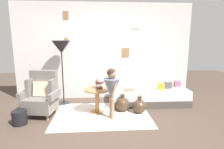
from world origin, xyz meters
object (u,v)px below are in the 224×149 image
object	(u,v)px
floor_lamp	(61,49)
magazine_basket	(20,118)
side_table	(97,96)
daybed	(149,96)
demijohn_near	(122,104)
armchair	(42,95)
book_on_daybed	(129,90)
person_child	(112,87)
demijohn_far	(139,106)
vase_striped	(99,83)

from	to	relation	value
floor_lamp	magazine_basket	distance (m)	1.83
side_table	magazine_basket	bearing A→B (deg)	-162.64
side_table	daybed	bearing A→B (deg)	20.67
demijohn_near	magazine_basket	world-z (taller)	demijohn_near
armchair	floor_lamp	bearing A→B (deg)	62.88
magazine_basket	book_on_daybed	bearing A→B (deg)	20.22
floor_lamp	person_child	distance (m)	1.71
book_on_daybed	demijohn_far	size ratio (longest dim) A/B	0.56
floor_lamp	demijohn_far	bearing A→B (deg)	-22.89
armchair	person_child	xyz separation A→B (m)	(1.51, -0.34, 0.24)
book_on_daybed	person_child	bearing A→B (deg)	-123.99
person_child	demijohn_far	distance (m)	0.87
vase_striped	book_on_daybed	world-z (taller)	vase_striped
vase_striped	person_child	world-z (taller)	person_child
vase_striped	demijohn_near	world-z (taller)	vase_striped
side_table	demijohn_near	xyz separation A→B (m)	(0.58, 0.03, -0.23)
magazine_basket	armchair	bearing A→B (deg)	55.89
daybed	floor_lamp	distance (m)	2.52
daybed	vase_striped	bearing A→B (deg)	-159.05
armchair	demijohn_far	bearing A→B (deg)	-2.33
daybed	person_child	xyz separation A→B (m)	(-1.04, -0.86, 0.48)
person_child	demijohn_near	size ratio (longest dim) A/B	2.59
demijohn_far	side_table	bearing A→B (deg)	173.94
person_child	magazine_basket	distance (m)	1.91
daybed	magazine_basket	xyz separation A→B (m)	(-2.87, -0.98, -0.06)
demijohn_near	magazine_basket	distance (m)	2.17
daybed	vase_striped	size ratio (longest dim) A/B	6.60
daybed	side_table	xyz separation A→B (m)	(-1.34, -0.51, 0.20)
armchair	book_on_daybed	distance (m)	2.04
daybed	person_child	distance (m)	1.43
demijohn_near	demijohn_far	bearing A→B (deg)	-20.17
floor_lamp	magazine_basket	size ratio (longest dim) A/B	5.75
daybed	floor_lamp	xyz separation A→B (m)	(-2.21, 0.16, 1.21)
side_table	demijohn_near	distance (m)	0.63
daybed	armchair	bearing A→B (deg)	-168.50
person_child	demijohn_near	world-z (taller)	person_child
daybed	demijohn_far	bearing A→B (deg)	-123.11
floor_lamp	magazine_basket	xyz separation A→B (m)	(-0.66, -1.14, -1.27)
book_on_daybed	floor_lamp	bearing A→B (deg)	170.14
person_child	book_on_daybed	xyz separation A→B (m)	(0.49, 0.73, -0.27)
side_table	floor_lamp	bearing A→B (deg)	142.45
floor_lamp	book_on_daybed	distance (m)	1.95
armchair	book_on_daybed	xyz separation A→B (m)	(2.00, 0.39, -0.02)
magazine_basket	vase_striped	bearing A→B (deg)	17.24
armchair	demijohn_far	world-z (taller)	armchair
armchair	floor_lamp	xyz separation A→B (m)	(0.35, 0.68, 0.97)
armchair	magazine_basket	world-z (taller)	armchair
armchair	vase_striped	world-z (taller)	armchair
vase_striped	floor_lamp	size ratio (longest dim) A/B	0.18
daybed	side_table	distance (m)	1.45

